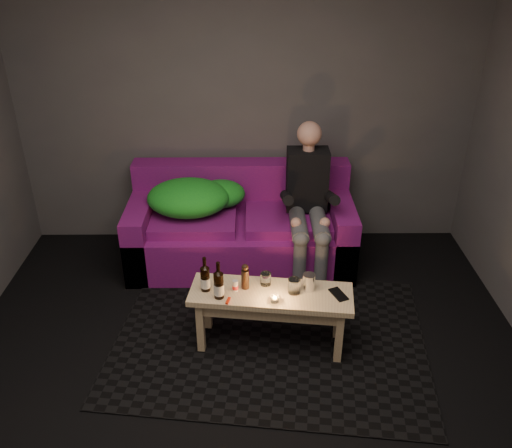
% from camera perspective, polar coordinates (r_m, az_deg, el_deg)
% --- Properties ---
extents(floor, '(4.50, 4.50, 0.00)m').
position_cam_1_polar(floor, '(3.53, -1.21, -19.62)').
color(floor, black).
rests_on(floor, ground).
extents(room, '(4.50, 4.50, 4.50)m').
position_cam_1_polar(room, '(2.98, -1.45, 9.28)').
color(room, silver).
rests_on(room, ground).
extents(rug, '(2.40, 1.88, 0.01)m').
position_cam_1_polar(rug, '(4.04, 1.48, -11.91)').
color(rug, black).
rests_on(rug, floor).
extents(sofa, '(1.91, 0.86, 0.82)m').
position_cam_1_polar(sofa, '(4.77, -1.57, -0.55)').
color(sofa, '#6E0F76').
rests_on(sofa, floor).
extents(green_blanket, '(0.84, 0.57, 0.29)m').
position_cam_1_polar(green_blanket, '(4.64, -6.56, 2.85)').
color(green_blanket, '#198A28').
rests_on(green_blanket, sofa).
extents(person, '(0.34, 0.79, 1.28)m').
position_cam_1_polar(person, '(4.48, 5.52, 2.55)').
color(person, black).
rests_on(person, sofa).
extents(coffee_table, '(1.15, 0.49, 0.45)m').
position_cam_1_polar(coffee_table, '(3.76, 1.58, -8.17)').
color(coffee_table, tan).
rests_on(coffee_table, rug).
extents(beer_bottle_a, '(0.07, 0.07, 0.26)m').
position_cam_1_polar(beer_bottle_a, '(3.70, -5.37, -5.70)').
color(beer_bottle_a, black).
rests_on(beer_bottle_a, coffee_table).
extents(beer_bottle_b, '(0.07, 0.07, 0.28)m').
position_cam_1_polar(beer_bottle_b, '(3.62, -3.94, -6.38)').
color(beer_bottle_b, black).
rests_on(beer_bottle_b, coffee_table).
extents(salt_shaker, '(0.05, 0.05, 0.08)m').
position_cam_1_polar(salt_shaker, '(3.71, -2.19, -6.51)').
color(salt_shaker, silver).
rests_on(salt_shaker, coffee_table).
extents(pepper_mill, '(0.06, 0.06, 0.14)m').
position_cam_1_polar(pepper_mill, '(3.71, -1.15, -5.83)').
color(pepper_mill, black).
rests_on(pepper_mill, coffee_table).
extents(tumbler_back, '(0.10, 0.10, 0.09)m').
position_cam_1_polar(tumbler_back, '(3.77, 1.03, -5.79)').
color(tumbler_back, white).
rests_on(tumbler_back, coffee_table).
extents(tealight, '(0.06, 0.06, 0.04)m').
position_cam_1_polar(tealight, '(3.62, 1.99, -7.89)').
color(tealight, white).
rests_on(tealight, coffee_table).
extents(tumbler_front, '(0.11, 0.11, 0.11)m').
position_cam_1_polar(tumbler_front, '(3.69, 4.04, -6.52)').
color(tumbler_front, white).
rests_on(tumbler_front, coffee_table).
extents(steel_cup, '(0.10, 0.10, 0.12)m').
position_cam_1_polar(steel_cup, '(3.73, 5.58, -6.09)').
color(steel_cup, silver).
rests_on(steel_cup, coffee_table).
extents(smartphone, '(0.13, 0.17, 0.01)m').
position_cam_1_polar(smartphone, '(3.73, 8.67, -7.33)').
color(smartphone, black).
rests_on(smartphone, coffee_table).
extents(red_lighter, '(0.03, 0.07, 0.01)m').
position_cam_1_polar(red_lighter, '(3.63, -2.96, -8.06)').
color(red_lighter, '#B4220B').
rests_on(red_lighter, coffee_table).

